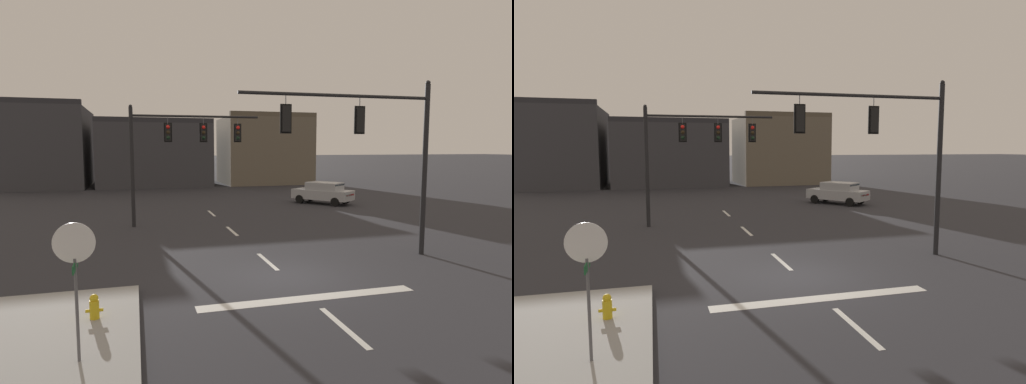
# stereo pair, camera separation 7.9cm
# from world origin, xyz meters

# --- Properties ---
(ground_plane) EXTENTS (400.00, 400.00, 0.00)m
(ground_plane) POSITION_xyz_m (0.00, 0.00, 0.00)
(ground_plane) COLOR #2B2B30
(sidewalk_near_corner) EXTENTS (5.00, 8.00, 0.15)m
(sidewalk_near_corner) POSITION_xyz_m (-7.12, -4.00, 0.07)
(sidewalk_near_corner) COLOR gray
(sidewalk_near_corner) RESTS_ON ground
(stop_bar_paint) EXTENTS (6.40, 0.50, 0.01)m
(stop_bar_paint) POSITION_xyz_m (0.00, -2.00, 0.00)
(stop_bar_paint) COLOR silver
(stop_bar_paint) RESTS_ON ground
(lane_centreline) EXTENTS (0.16, 26.40, 0.01)m
(lane_centreline) POSITION_xyz_m (0.00, 2.00, 0.00)
(lane_centreline) COLOR silver
(lane_centreline) RESTS_ON ground
(signal_mast_near_side) EXTENTS (7.50, 0.43, 6.74)m
(signal_mast_near_side) POSITION_xyz_m (4.01, 1.45, 4.51)
(signal_mast_near_side) COLOR black
(signal_mast_near_side) RESTS_ON ground
(signal_mast_far_side) EXTENTS (6.85, 0.58, 6.41)m
(signal_mast_far_side) POSITION_xyz_m (-2.53, 10.43, 4.42)
(signal_mast_far_side) COLOR black
(signal_mast_far_side) RESTS_ON ground
(stop_sign) EXTENTS (0.76, 0.64, 2.83)m
(stop_sign) POSITION_xyz_m (-5.75, -4.33, 2.14)
(stop_sign) COLOR #56565B
(stop_sign) RESTS_ON ground
(car_lot_nearside) EXTENTS (4.13, 4.58, 1.61)m
(car_lot_nearside) POSITION_xyz_m (8.84, 16.37, 0.86)
(car_lot_nearside) COLOR #9EA0A5
(car_lot_nearside) RESTS_ON ground
(fire_hydrant) EXTENTS (0.40, 0.30, 0.75)m
(fire_hydrant) POSITION_xyz_m (-5.64, -2.27, 0.33)
(fire_hydrant) COLOR gold
(fire_hydrant) RESTS_ON ground
(building_row) EXTENTS (32.02, 13.15, 8.77)m
(building_row) POSITION_xyz_m (-3.18, 36.71, 3.78)
(building_row) COLOR #38383D
(building_row) RESTS_ON ground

